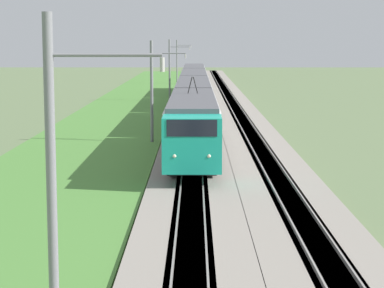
# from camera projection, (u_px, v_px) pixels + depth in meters

# --- Properties ---
(ballast_main) EXTENTS (240.00, 4.40, 0.30)m
(ballast_main) POSITION_uv_depth(u_px,v_px,m) (193.00, 130.00, 60.18)
(ballast_main) COLOR gray
(ballast_main) RESTS_ON ground
(ballast_adjacent) EXTENTS (240.00, 4.40, 0.30)m
(ballast_adjacent) POSITION_uv_depth(u_px,v_px,m) (248.00, 130.00, 60.16)
(ballast_adjacent) COLOR gray
(ballast_adjacent) RESTS_ON ground
(track_main) EXTENTS (240.00, 1.57, 0.45)m
(track_main) POSITION_uv_depth(u_px,v_px,m) (193.00, 130.00, 60.18)
(track_main) COLOR #4C4238
(track_main) RESTS_ON ground
(track_adjacent) EXTENTS (240.00, 1.57, 0.45)m
(track_adjacent) POSITION_uv_depth(u_px,v_px,m) (248.00, 130.00, 60.16)
(track_adjacent) COLOR #4C4238
(track_adjacent) RESTS_ON ground
(grass_verge) EXTENTS (240.00, 9.76, 0.12)m
(grass_verge) POSITION_uv_depth(u_px,v_px,m) (104.00, 131.00, 60.22)
(grass_verge) COLOR #4C8438
(grass_verge) RESTS_ON ground
(passenger_train) EXTENTS (78.83, 3.00, 5.01)m
(passenger_train) POSITION_uv_depth(u_px,v_px,m) (194.00, 91.00, 74.53)
(passenger_train) COLOR #19A88E
(passenger_train) RESTS_ON ground
(catenary_mast_near) EXTENTS (0.22, 2.56, 7.89)m
(catenary_mast_near) POSITION_uv_depth(u_px,v_px,m) (55.00, 191.00, 16.09)
(catenary_mast_near) COLOR slate
(catenary_mast_near) RESTS_ON ground
(catenary_mast_mid) EXTENTS (0.22, 2.56, 7.33)m
(catenary_mast_mid) POSITION_uv_depth(u_px,v_px,m) (153.00, 91.00, 53.12)
(catenary_mast_mid) COLOR slate
(catenary_mast_mid) RESTS_ON ground
(catenary_mast_far) EXTENTS (0.22, 2.56, 7.50)m
(catenary_mast_far) POSITION_uv_depth(u_px,v_px,m) (170.00, 70.00, 90.09)
(catenary_mast_far) COLOR slate
(catenary_mast_far) RESTS_ON ground
(catenary_mast_distant) EXTENTS (0.22, 2.56, 7.50)m
(catenary_mast_distant) POSITION_uv_depth(u_px,v_px,m) (177.00, 61.00, 127.08)
(catenary_mast_distant) COLOR slate
(catenary_mast_distant) RESTS_ON ground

